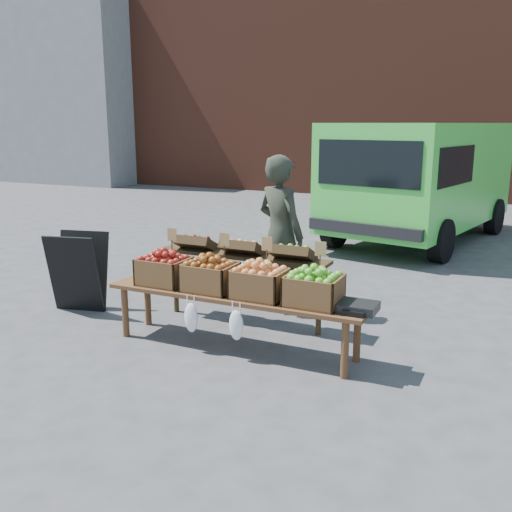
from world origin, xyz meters
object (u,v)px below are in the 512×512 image
at_px(crate_green_apples, 314,291).
at_px(crate_red_apples, 260,284).
at_px(crate_russet_pears, 210,277).
at_px(delivery_van, 422,183).
at_px(back_table, 243,278).
at_px(weighing_scale, 358,307).
at_px(display_bench, 235,321).
at_px(crate_golden_apples, 164,271).
at_px(vendor, 280,234).
at_px(chalkboard_sign, 78,272).

bearing_deg(crate_green_apples, crate_red_apples, 180.00).
distance_m(crate_russet_pears, crate_red_apples, 0.55).
height_order(delivery_van, back_table, delivery_van).
bearing_deg(back_table, crate_red_apples, -53.15).
bearing_deg(back_table, weighing_scale, -25.42).
distance_m(display_bench, crate_golden_apples, 0.93).
xyz_separation_m(crate_russet_pears, weighing_scale, (1.52, 0.00, -0.10)).
distance_m(delivery_van, display_bench, 6.47).
distance_m(display_bench, crate_green_apples, 0.93).
bearing_deg(weighing_scale, delivery_van, 94.90).
xyz_separation_m(vendor, crate_red_apples, (0.34, -1.32, -0.22)).
bearing_deg(delivery_van, weighing_scale, -73.40).
xyz_separation_m(crate_golden_apples, crate_russet_pears, (0.55, 0.00, 0.00)).
distance_m(delivery_van, crate_green_apples, 6.39).
distance_m(vendor, display_bench, 1.47).
distance_m(back_table, weighing_scale, 1.68).
relative_size(display_bench, crate_russet_pears, 5.40).
bearing_deg(delivery_van, crate_golden_apples, -91.78).
height_order(delivery_van, display_bench, delivery_van).
bearing_deg(crate_green_apples, crate_golden_apples, 180.00).
bearing_deg(display_bench, weighing_scale, 0.00).
relative_size(delivery_van, crate_russet_pears, 9.92).
bearing_deg(back_table, crate_golden_apples, -127.89).
height_order(crate_green_apples, weighing_scale, crate_green_apples).
relative_size(display_bench, weighing_scale, 7.94).
relative_size(chalkboard_sign, crate_green_apples, 1.92).
bearing_deg(crate_red_apples, chalkboard_sign, 173.78).
distance_m(crate_red_apples, crate_green_apples, 0.55).
relative_size(crate_russet_pears, crate_red_apples, 1.00).
bearing_deg(crate_golden_apples, vendor, 60.12).
bearing_deg(display_bench, crate_golden_apples, 180.00).
height_order(back_table, crate_green_apples, back_table).
xyz_separation_m(display_bench, crate_golden_apples, (-0.82, 0.00, 0.42)).
xyz_separation_m(chalkboard_sign, display_bench, (2.25, -0.28, -0.20)).
height_order(delivery_van, crate_golden_apples, delivery_van).
xyz_separation_m(crate_golden_apples, crate_green_apples, (1.65, 0.00, 0.00)).
distance_m(back_table, crate_green_apples, 1.32).
xyz_separation_m(crate_green_apples, weighing_scale, (0.43, 0.00, -0.10)).
distance_m(back_table, display_bench, 0.80).
distance_m(delivery_van, chalkboard_sign, 6.81).
bearing_deg(crate_golden_apples, crate_red_apples, 0.00).
height_order(delivery_van, crate_red_apples, delivery_van).
xyz_separation_m(crate_golden_apples, crate_red_apples, (1.10, 0.00, 0.00)).
relative_size(crate_russet_pears, crate_green_apples, 1.00).
relative_size(crate_red_apples, crate_green_apples, 1.00).
xyz_separation_m(delivery_van, crate_russet_pears, (-0.98, -6.38, -0.40)).
distance_m(vendor, crate_green_apples, 1.61).
bearing_deg(crate_red_apples, vendor, 104.58).
distance_m(display_bench, crate_red_apples, 0.51).
bearing_deg(crate_golden_apples, crate_green_apples, 0.00).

